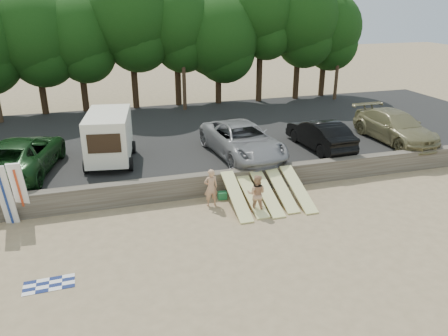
{
  "coord_description": "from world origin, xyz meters",
  "views": [
    {
      "loc": [
        -4.05,
        -14.11,
        8.16
      ],
      "look_at": [
        1.04,
        3.0,
        1.17
      ],
      "focal_mm": 35.0,
      "sensor_mm": 36.0,
      "label": 1
    }
  ],
  "objects_px": {
    "box_trailer": "(109,135)",
    "beachgoer_b": "(256,194)",
    "car_2": "(242,140)",
    "car_3": "(320,134)",
    "beachgoer_a": "(211,188)",
    "car_1": "(22,155)",
    "cooler": "(222,195)",
    "car_4": "(395,127)"
  },
  "relations": [
    {
      "from": "car_1",
      "to": "beachgoer_b",
      "type": "distance_m",
      "value": 10.81
    },
    {
      "from": "car_2",
      "to": "car_4",
      "type": "xyz_separation_m",
      "value": [
        8.87,
        -0.05,
        -0.01
      ]
    },
    {
      "from": "beachgoer_a",
      "to": "beachgoer_b",
      "type": "distance_m",
      "value": 1.94
    },
    {
      "from": "car_2",
      "to": "car_4",
      "type": "distance_m",
      "value": 8.87
    },
    {
      "from": "car_2",
      "to": "car_3",
      "type": "xyz_separation_m",
      "value": [
        4.3,
        -0.0,
        -0.06
      ]
    },
    {
      "from": "beachgoer_a",
      "to": "car_2",
      "type": "bearing_deg",
      "value": -126.89
    },
    {
      "from": "box_trailer",
      "to": "beachgoer_b",
      "type": "xyz_separation_m",
      "value": [
        5.39,
        -5.65,
        -1.26
      ]
    },
    {
      "from": "car_2",
      "to": "beachgoer_a",
      "type": "distance_m",
      "value": 4.5
    },
    {
      "from": "car_2",
      "to": "beachgoer_a",
      "type": "bearing_deg",
      "value": -131.68
    },
    {
      "from": "box_trailer",
      "to": "car_2",
      "type": "bearing_deg",
      "value": -0.02
    },
    {
      "from": "box_trailer",
      "to": "car_3",
      "type": "height_order",
      "value": "box_trailer"
    },
    {
      "from": "car_2",
      "to": "cooler",
      "type": "height_order",
      "value": "car_2"
    },
    {
      "from": "box_trailer",
      "to": "car_4",
      "type": "height_order",
      "value": "box_trailer"
    },
    {
      "from": "box_trailer",
      "to": "car_4",
      "type": "xyz_separation_m",
      "value": [
        15.25,
        -1.01,
        -0.54
      ]
    },
    {
      "from": "cooler",
      "to": "car_2",
      "type": "bearing_deg",
      "value": 63.55
    },
    {
      "from": "box_trailer",
      "to": "beachgoer_a",
      "type": "distance_m",
      "value": 6.05
    },
    {
      "from": "beachgoer_a",
      "to": "box_trailer",
      "type": "bearing_deg",
      "value": -51.48
    },
    {
      "from": "car_1",
      "to": "beachgoer_b",
      "type": "xyz_separation_m",
      "value": [
        9.28,
        -5.5,
        -0.72
      ]
    },
    {
      "from": "car_2",
      "to": "car_1",
      "type": "bearing_deg",
      "value": 169.6
    },
    {
      "from": "box_trailer",
      "to": "car_2",
      "type": "xyz_separation_m",
      "value": [
        6.38,
        -0.96,
        -0.53
      ]
    },
    {
      "from": "box_trailer",
      "to": "car_1",
      "type": "bearing_deg",
      "value": -169.37
    },
    {
      "from": "car_1",
      "to": "car_4",
      "type": "distance_m",
      "value": 19.16
    },
    {
      "from": "beachgoer_a",
      "to": "beachgoer_b",
      "type": "bearing_deg",
      "value": 144.96
    },
    {
      "from": "car_4",
      "to": "cooler",
      "type": "height_order",
      "value": "car_4"
    },
    {
      "from": "car_4",
      "to": "beachgoer_b",
      "type": "height_order",
      "value": "car_4"
    },
    {
      "from": "beachgoer_b",
      "to": "car_3",
      "type": "bearing_deg",
      "value": -112.56
    },
    {
      "from": "beachgoer_b",
      "to": "car_1",
      "type": "bearing_deg",
      "value": -4.78
    },
    {
      "from": "car_1",
      "to": "car_2",
      "type": "xyz_separation_m",
      "value": [
        10.27,
        -0.81,
        0.0
      ]
    },
    {
      "from": "beachgoer_a",
      "to": "cooler",
      "type": "relative_size",
      "value": 4.28
    },
    {
      "from": "car_4",
      "to": "cooler",
      "type": "relative_size",
      "value": 14.84
    },
    {
      "from": "box_trailer",
      "to": "beachgoer_b",
      "type": "relative_size",
      "value": 2.53
    },
    {
      "from": "beachgoer_a",
      "to": "car_3",
      "type": "bearing_deg",
      "value": -153.52
    },
    {
      "from": "car_1",
      "to": "cooler",
      "type": "height_order",
      "value": "car_1"
    },
    {
      "from": "car_3",
      "to": "cooler",
      "type": "relative_size",
      "value": 12.26
    },
    {
      "from": "car_1",
      "to": "car_4",
      "type": "relative_size",
      "value": 1.05
    },
    {
      "from": "car_2",
      "to": "car_4",
      "type": "height_order",
      "value": "car_2"
    },
    {
      "from": "box_trailer",
      "to": "beachgoer_b",
      "type": "height_order",
      "value": "box_trailer"
    },
    {
      "from": "box_trailer",
      "to": "car_1",
      "type": "relative_size",
      "value": 0.68
    },
    {
      "from": "car_1",
      "to": "beachgoer_b",
      "type": "height_order",
      "value": "car_1"
    },
    {
      "from": "car_2",
      "to": "beachgoer_a",
      "type": "relative_size",
      "value": 3.66
    },
    {
      "from": "cooler",
      "to": "car_4",
      "type": "bearing_deg",
      "value": 21.63
    },
    {
      "from": "car_1",
      "to": "beachgoer_a",
      "type": "xyz_separation_m",
      "value": [
        7.67,
        -4.42,
        -0.71
      ]
    }
  ]
}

